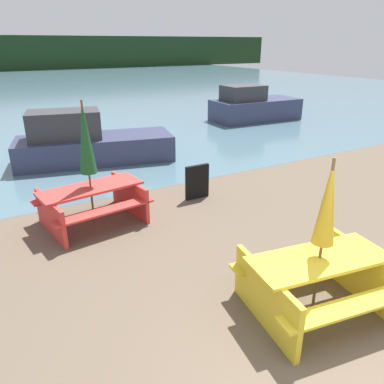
{
  "coord_description": "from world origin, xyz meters",
  "views": [
    {
      "loc": [
        -2.72,
        -1.3,
        3.18
      ],
      "look_at": [
        0.17,
        3.75,
        0.85
      ],
      "focal_mm": 35.0,
      "sensor_mm": 36.0,
      "label": 1
    }
  ],
  "objects_px": {
    "umbrella_darkgreen": "(85,138)",
    "picnic_table_yellow": "(317,278)",
    "boat": "(88,143)",
    "signboard": "(197,182)",
    "umbrella_gold": "(328,203)",
    "picnic_table_red": "(92,201)",
    "boat_second": "(253,107)"
  },
  "relations": [
    {
      "from": "umbrella_darkgreen",
      "to": "picnic_table_yellow",
      "type": "bearing_deg",
      "value": -65.97
    },
    {
      "from": "picnic_table_yellow",
      "to": "boat",
      "type": "xyz_separation_m",
      "value": [
        -0.7,
        7.8,
        0.08
      ]
    },
    {
      "from": "picnic_table_yellow",
      "to": "signboard",
      "type": "relative_size",
      "value": 2.58
    },
    {
      "from": "umbrella_gold",
      "to": "umbrella_darkgreen",
      "type": "bearing_deg",
      "value": 114.03
    },
    {
      "from": "signboard",
      "to": "umbrella_darkgreen",
      "type": "bearing_deg",
      "value": -178.54
    },
    {
      "from": "picnic_table_yellow",
      "to": "umbrella_gold",
      "type": "distance_m",
      "value": 1.01
    },
    {
      "from": "picnic_table_yellow",
      "to": "picnic_table_red",
      "type": "height_order",
      "value": "picnic_table_yellow"
    },
    {
      "from": "umbrella_gold",
      "to": "signboard",
      "type": "xyz_separation_m",
      "value": [
        0.59,
        3.92,
        -1.1
      ]
    },
    {
      "from": "signboard",
      "to": "picnic_table_red",
      "type": "bearing_deg",
      "value": -178.54
    },
    {
      "from": "umbrella_gold",
      "to": "boat_second",
      "type": "distance_m",
      "value": 12.68
    },
    {
      "from": "signboard",
      "to": "boat",
      "type": "bearing_deg",
      "value": 108.36
    },
    {
      "from": "umbrella_darkgreen",
      "to": "boat",
      "type": "bearing_deg",
      "value": 75.46
    },
    {
      "from": "umbrella_darkgreen",
      "to": "boat_second",
      "type": "bearing_deg",
      "value": 36.04
    },
    {
      "from": "boat",
      "to": "umbrella_gold",
      "type": "bearing_deg",
      "value": -72.33
    },
    {
      "from": "picnic_table_red",
      "to": "boat_second",
      "type": "bearing_deg",
      "value": 36.04
    },
    {
      "from": "picnic_table_red",
      "to": "umbrella_gold",
      "type": "xyz_separation_m",
      "value": [
        1.72,
        -3.86,
        1.03
      ]
    },
    {
      "from": "picnic_table_yellow",
      "to": "boat",
      "type": "height_order",
      "value": "boat"
    },
    {
      "from": "umbrella_gold",
      "to": "boat",
      "type": "relative_size",
      "value": 0.45
    },
    {
      "from": "picnic_table_yellow",
      "to": "picnic_table_red",
      "type": "distance_m",
      "value": 4.23
    },
    {
      "from": "picnic_table_red",
      "to": "umbrella_darkgreen",
      "type": "relative_size",
      "value": 0.88
    },
    {
      "from": "picnic_table_yellow",
      "to": "picnic_table_red",
      "type": "bearing_deg",
      "value": 114.03
    },
    {
      "from": "umbrella_darkgreen",
      "to": "boat",
      "type": "height_order",
      "value": "umbrella_darkgreen"
    },
    {
      "from": "boat_second",
      "to": "signboard",
      "type": "distance_m",
      "value": 9.26
    },
    {
      "from": "boat_second",
      "to": "signboard",
      "type": "height_order",
      "value": "boat_second"
    },
    {
      "from": "picnic_table_red",
      "to": "signboard",
      "type": "relative_size",
      "value": 2.69
    },
    {
      "from": "picnic_table_red",
      "to": "boat",
      "type": "distance_m",
      "value": 4.07
    },
    {
      "from": "boat",
      "to": "signboard",
      "type": "xyz_separation_m",
      "value": [
        1.29,
        -3.88,
        -0.16
      ]
    },
    {
      "from": "umbrella_darkgreen",
      "to": "umbrella_gold",
      "type": "height_order",
      "value": "umbrella_darkgreen"
    },
    {
      "from": "umbrella_darkgreen",
      "to": "boat_second",
      "type": "xyz_separation_m",
      "value": [
        8.95,
        6.51,
        -1.05
      ]
    },
    {
      "from": "picnic_table_red",
      "to": "umbrella_gold",
      "type": "relative_size",
      "value": 1.0
    },
    {
      "from": "umbrella_darkgreen",
      "to": "umbrella_gold",
      "type": "distance_m",
      "value": 4.23
    },
    {
      "from": "picnic_table_red",
      "to": "boat",
      "type": "xyz_separation_m",
      "value": [
        1.02,
        3.94,
        0.09
      ]
    }
  ]
}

